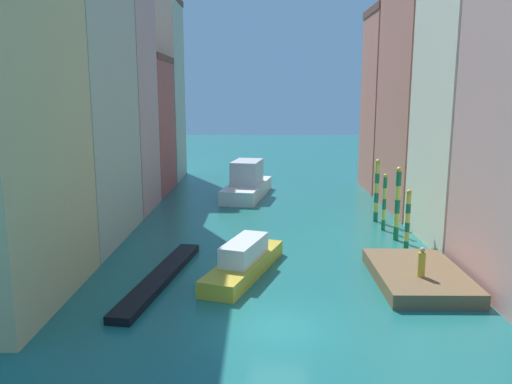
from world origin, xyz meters
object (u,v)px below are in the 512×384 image
object	(u,v)px
mooring_pole_0	(408,219)
mooring_pole_2	(384,202)
waterfront_dock	(418,276)
vaporetto_white	(247,183)
mooring_pole_1	(397,203)
mooring_pole_3	(377,190)
gondola_black	(160,277)
motorboat_0	(244,261)
person_on_dock	(422,263)

from	to	relation	value
mooring_pole_0	mooring_pole_2	size ratio (longest dim) A/B	0.94
waterfront_dock	vaporetto_white	size ratio (longest dim) A/B	0.72
waterfront_dock	mooring_pole_2	world-z (taller)	mooring_pole_2
mooring_pole_1	mooring_pole_2	bearing A→B (deg)	95.78
mooring_pole_1	mooring_pole_3	distance (m)	5.03
mooring_pole_0	gondola_black	size ratio (longest dim) A/B	0.35
mooring_pole_0	mooring_pole_2	bearing A→B (deg)	93.93
mooring_pole_0	mooring_pole_3	world-z (taller)	mooring_pole_3
waterfront_dock	motorboat_0	xyz separation A→B (m)	(-8.89, 1.17, 0.35)
vaporetto_white	gondola_black	size ratio (longest dim) A/B	0.91
waterfront_dock	mooring_pole_3	xyz separation A→B (m)	(0.63, 12.72, 2.06)
gondola_black	mooring_pole_0	bearing A→B (deg)	21.14
mooring_pole_2	gondola_black	xyz separation A→B (m)	(-13.79, -10.12, -1.87)
mooring_pole_1	motorboat_0	distance (m)	11.87
mooring_pole_2	gondola_black	distance (m)	17.21
vaporetto_white	mooring_pole_1	bearing A→B (deg)	-54.78
mooring_pole_2	motorboat_0	size ratio (longest dim) A/B	0.49
mooring_pole_1	vaporetto_white	xyz separation A→B (m)	(-10.18, 14.42, -1.24)
vaporetto_white	motorboat_0	size ratio (longest dim) A/B	1.20
waterfront_dock	mooring_pole_0	world-z (taller)	mooring_pole_0
mooring_pole_2	mooring_pole_3	xyz separation A→B (m)	(0.02, 2.56, 0.35)
vaporetto_white	waterfront_dock	bearing A→B (deg)	-67.15
waterfront_dock	mooring_pole_3	world-z (taller)	mooring_pole_3
mooring_pole_1	motorboat_0	world-z (taller)	mooring_pole_1
person_on_dock	motorboat_0	distance (m)	9.00
motorboat_0	person_on_dock	bearing A→B (deg)	-14.45
waterfront_dock	mooring_pole_1	world-z (taller)	mooring_pole_1
gondola_black	waterfront_dock	bearing A→B (deg)	-0.18
mooring_pole_3	motorboat_0	distance (m)	15.07
mooring_pole_0	person_on_dock	bearing A→B (deg)	-99.78
mooring_pole_3	vaporetto_white	bearing A→B (deg)	136.64
mooring_pole_1	mooring_pole_3	xyz separation A→B (m)	(-0.23, 5.03, -0.07)
person_on_dock	mooring_pole_0	distance (m)	6.68
mooring_pole_3	motorboat_0	world-z (taller)	mooring_pole_3
mooring_pole_2	waterfront_dock	bearing A→B (deg)	-93.43
person_on_dock	mooring_pole_3	xyz separation A→B (m)	(0.83, 13.79, 1.03)
mooring_pole_2	gondola_black	world-z (taller)	mooring_pole_2
waterfront_dock	person_on_dock	xyz separation A→B (m)	(-0.20, -1.07, 1.03)
mooring_pole_0	motorboat_0	bearing A→B (deg)	-156.24
mooring_pole_1	mooring_pole_2	distance (m)	2.51
person_on_dock	gondola_black	size ratio (longest dim) A/B	0.14
mooring_pole_3	mooring_pole_0	bearing A→B (deg)	-87.61
mooring_pole_2	motorboat_0	world-z (taller)	mooring_pole_2
motorboat_0	gondola_black	bearing A→B (deg)	-165.22
vaporetto_white	mooring_pole_3	bearing A→B (deg)	-43.36
mooring_pole_1	motorboat_0	size ratio (longest dim) A/B	0.60
person_on_dock	mooring_pole_0	size ratio (longest dim) A/B	0.39
mooring_pole_0	motorboat_0	size ratio (longest dim) A/B	0.47
mooring_pole_0	mooring_pole_1	size ratio (longest dim) A/B	0.78
mooring_pole_2	vaporetto_white	xyz separation A→B (m)	(-9.93, 11.96, -0.82)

